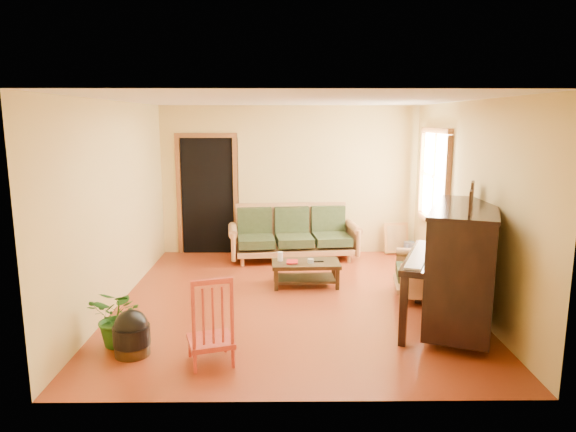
{
  "coord_description": "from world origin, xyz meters",
  "views": [
    {
      "loc": [
        -0.11,
        -6.5,
        2.37
      ],
      "look_at": [
        -0.05,
        0.2,
        1.1
      ],
      "focal_mm": 32.0,
      "sensor_mm": 36.0,
      "label": 1
    }
  ],
  "objects_px": {
    "sofa": "(294,233)",
    "armchair": "(423,266)",
    "red_chair": "(210,319)",
    "piano": "(462,269)",
    "ceramic_crock": "(409,248)",
    "coffee_table": "(306,274)",
    "footstool": "(132,338)",
    "potted_plant": "(120,317)"
  },
  "relations": [
    {
      "from": "sofa",
      "to": "armchair",
      "type": "distance_m",
      "value": 2.56
    },
    {
      "from": "sofa",
      "to": "red_chair",
      "type": "bearing_deg",
      "value": -109.81
    },
    {
      "from": "piano",
      "to": "ceramic_crock",
      "type": "distance_m",
      "value": 3.31
    },
    {
      "from": "sofa",
      "to": "armchair",
      "type": "height_order",
      "value": "sofa"
    },
    {
      "from": "coffee_table",
      "to": "footstool",
      "type": "bearing_deg",
      "value": -130.26
    },
    {
      "from": "sofa",
      "to": "footstool",
      "type": "distance_m",
      "value": 4.01
    },
    {
      "from": "piano",
      "to": "sofa",
      "type": "bearing_deg",
      "value": 143.16
    },
    {
      "from": "footstool",
      "to": "potted_plant",
      "type": "bearing_deg",
      "value": 129.44
    },
    {
      "from": "armchair",
      "to": "ceramic_crock",
      "type": "distance_m",
      "value": 2.25
    },
    {
      "from": "ceramic_crock",
      "to": "potted_plant",
      "type": "height_order",
      "value": "potted_plant"
    },
    {
      "from": "red_chair",
      "to": "potted_plant",
      "type": "xyz_separation_m",
      "value": [
        -1.01,
        0.4,
        -0.13
      ]
    },
    {
      "from": "armchair",
      "to": "footstool",
      "type": "relative_size",
      "value": 2.32
    },
    {
      "from": "coffee_table",
      "to": "armchair",
      "type": "xyz_separation_m",
      "value": [
        1.54,
        -0.52,
        0.25
      ]
    },
    {
      "from": "red_chair",
      "to": "ceramic_crock",
      "type": "bearing_deg",
      "value": 36.6
    },
    {
      "from": "armchair",
      "to": "sofa",
      "type": "bearing_deg",
      "value": 139.8
    },
    {
      "from": "ceramic_crock",
      "to": "potted_plant",
      "type": "relative_size",
      "value": 0.36
    },
    {
      "from": "coffee_table",
      "to": "piano",
      "type": "relative_size",
      "value": 0.6
    },
    {
      "from": "coffee_table",
      "to": "ceramic_crock",
      "type": "bearing_deg",
      "value": 41.5
    },
    {
      "from": "red_chair",
      "to": "sofa",
      "type": "bearing_deg",
      "value": 59.2
    },
    {
      "from": "piano",
      "to": "ceramic_crock",
      "type": "xyz_separation_m",
      "value": [
        0.22,
        3.25,
        -0.6
      ]
    },
    {
      "from": "sofa",
      "to": "footstool",
      "type": "xyz_separation_m",
      "value": [
        -1.72,
        -3.61,
        -0.28
      ]
    },
    {
      "from": "piano",
      "to": "red_chair",
      "type": "xyz_separation_m",
      "value": [
        -2.73,
        -0.81,
        -0.26
      ]
    },
    {
      "from": "coffee_table",
      "to": "ceramic_crock",
      "type": "height_order",
      "value": "coffee_table"
    },
    {
      "from": "sofa",
      "to": "coffee_table",
      "type": "bearing_deg",
      "value": -90.73
    },
    {
      "from": "piano",
      "to": "footstool",
      "type": "relative_size",
      "value": 4.34
    },
    {
      "from": "footstool",
      "to": "red_chair",
      "type": "xyz_separation_m",
      "value": [
        0.83,
        -0.17,
        0.28
      ]
    },
    {
      "from": "sofa",
      "to": "ceramic_crock",
      "type": "distance_m",
      "value": 2.09
    },
    {
      "from": "footstool",
      "to": "ceramic_crock",
      "type": "relative_size",
      "value": 1.59
    },
    {
      "from": "piano",
      "to": "ceramic_crock",
      "type": "relative_size",
      "value": 6.89
    },
    {
      "from": "coffee_table",
      "to": "red_chair",
      "type": "xyz_separation_m",
      "value": [
        -1.04,
        -2.37,
        0.28
      ]
    },
    {
      "from": "sofa",
      "to": "coffee_table",
      "type": "distance_m",
      "value": 1.44
    },
    {
      "from": "ceramic_crock",
      "to": "potted_plant",
      "type": "xyz_separation_m",
      "value": [
        -3.96,
        -3.66,
        0.2
      ]
    },
    {
      "from": "sofa",
      "to": "ceramic_crock",
      "type": "xyz_separation_m",
      "value": [
        2.05,
        0.28,
        -0.34
      ]
    },
    {
      "from": "coffee_table",
      "to": "potted_plant",
      "type": "bearing_deg",
      "value": -136.11
    },
    {
      "from": "footstool",
      "to": "armchair",
      "type": "bearing_deg",
      "value": 26.32
    },
    {
      "from": "footstool",
      "to": "potted_plant",
      "type": "height_order",
      "value": "potted_plant"
    },
    {
      "from": "armchair",
      "to": "footstool",
      "type": "xyz_separation_m",
      "value": [
        -3.41,
        -1.69,
        -0.25
      ]
    },
    {
      "from": "sofa",
      "to": "red_chair",
      "type": "relative_size",
      "value": 2.36
    },
    {
      "from": "armchair",
      "to": "piano",
      "type": "bearing_deg",
      "value": -73.68
    },
    {
      "from": "red_chair",
      "to": "ceramic_crock",
      "type": "xyz_separation_m",
      "value": [
        2.95,
        4.06,
        -0.34
      ]
    },
    {
      "from": "sofa",
      "to": "piano",
      "type": "xyz_separation_m",
      "value": [
        1.83,
        -2.97,
        0.25
      ]
    },
    {
      "from": "potted_plant",
      "to": "footstool",
      "type": "bearing_deg",
      "value": -50.56
    }
  ]
}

